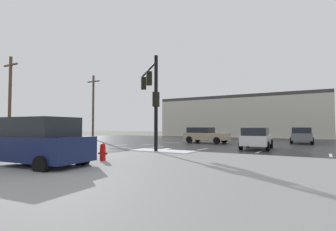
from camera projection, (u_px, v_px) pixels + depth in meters
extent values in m
plane|color=slate|center=(137.00, 146.00, 22.31)|extent=(120.00, 120.00, 0.00)
cube|color=#232326|center=(137.00, 146.00, 22.31)|extent=(44.00, 44.00, 0.02)
cube|color=gray|center=(240.00, 198.00, 5.89)|extent=(18.00, 18.00, 0.14)
cube|color=white|center=(163.00, 151.00, 16.33)|extent=(4.00, 1.60, 0.06)
cube|color=silver|center=(21.00, 158.00, 13.71)|extent=(2.00, 0.15, 0.01)
cube|color=silver|center=(82.00, 152.00, 17.15)|extent=(2.00, 0.15, 0.01)
cube|color=silver|center=(122.00, 148.00, 20.59)|extent=(2.00, 0.15, 0.01)
cube|color=silver|center=(151.00, 145.00, 24.03)|extent=(2.00, 0.15, 0.01)
cube|color=silver|center=(172.00, 142.00, 27.47)|extent=(2.00, 0.15, 0.01)
cube|color=silver|center=(189.00, 141.00, 30.91)|extent=(2.00, 0.15, 0.01)
cube|color=silver|center=(202.00, 139.00, 34.35)|extent=(2.00, 0.15, 0.01)
cube|color=silver|center=(213.00, 138.00, 37.79)|extent=(2.00, 0.15, 0.01)
cube|color=silver|center=(17.00, 140.00, 31.46)|extent=(0.15, 2.00, 0.01)
cube|color=silver|center=(38.00, 141.00, 29.42)|extent=(0.15, 2.00, 0.01)
cube|color=silver|center=(61.00, 142.00, 27.39)|extent=(0.15, 2.00, 0.01)
cube|color=silver|center=(88.00, 144.00, 25.36)|extent=(0.15, 2.00, 0.01)
cube|color=silver|center=(119.00, 145.00, 23.32)|extent=(0.15, 2.00, 0.01)
cube|color=silver|center=(157.00, 147.00, 21.29)|extent=(0.15, 2.00, 0.01)
cube|color=silver|center=(203.00, 149.00, 19.26)|extent=(0.15, 2.00, 0.01)
cube|color=silver|center=(259.00, 152.00, 17.22)|extent=(0.15, 2.00, 0.01)
cube|color=silver|center=(331.00, 155.00, 15.19)|extent=(0.15, 2.00, 0.01)
cube|color=silver|center=(143.00, 152.00, 17.09)|extent=(0.45, 7.00, 0.01)
cylinder|color=black|center=(156.00, 104.00, 15.90)|extent=(0.22, 0.22, 5.89)
cylinder|color=black|center=(148.00, 70.00, 18.29)|extent=(3.52, 3.39, 0.14)
cube|color=black|center=(149.00, 78.00, 18.03)|extent=(0.45, 0.45, 0.95)
sphere|color=#19D833|center=(149.00, 75.00, 18.20)|extent=(0.20, 0.20, 0.20)
cube|color=black|center=(144.00, 83.00, 20.09)|extent=(0.45, 0.45, 0.95)
sphere|color=#19D833|center=(143.00, 80.00, 20.25)|extent=(0.20, 0.20, 0.20)
cube|color=black|center=(156.00, 99.00, 15.91)|extent=(0.28, 0.36, 0.90)
cylinder|color=red|center=(103.00, 154.00, 11.87)|extent=(0.26, 0.26, 0.60)
sphere|color=red|center=(103.00, 146.00, 11.89)|extent=(0.25, 0.25, 0.25)
cylinder|color=red|center=(100.00, 153.00, 11.97)|extent=(0.12, 0.11, 0.11)
cylinder|color=red|center=(106.00, 154.00, 11.78)|extent=(0.12, 0.11, 0.11)
cube|color=beige|center=(241.00, 118.00, 44.43)|extent=(26.60, 8.00, 6.20)
cube|color=#3F3D3A|center=(241.00, 99.00, 44.57)|extent=(26.60, 8.00, 0.50)
cube|color=tan|center=(207.00, 136.00, 26.84)|extent=(4.63, 2.15, 0.70)
cube|color=black|center=(201.00, 130.00, 27.25)|extent=(2.60, 1.85, 0.55)
cylinder|color=black|center=(224.00, 140.00, 26.68)|extent=(0.68, 0.27, 0.66)
cylinder|color=black|center=(217.00, 140.00, 25.21)|extent=(0.68, 0.27, 0.66)
cylinder|color=black|center=(198.00, 139.00, 28.44)|extent=(0.68, 0.27, 0.66)
cylinder|color=black|center=(189.00, 140.00, 26.97)|extent=(0.68, 0.27, 0.66)
sphere|color=white|center=(229.00, 136.00, 26.05)|extent=(0.18, 0.18, 0.18)
sphere|color=white|center=(225.00, 137.00, 25.11)|extent=(0.18, 0.18, 0.18)
cube|color=slate|center=(301.00, 136.00, 26.26)|extent=(2.11, 4.61, 0.70)
cube|color=black|center=(301.00, 130.00, 25.68)|extent=(1.82, 2.58, 0.55)
cylinder|color=black|center=(292.00, 139.00, 28.01)|extent=(0.27, 0.67, 0.66)
cylinder|color=black|center=(311.00, 139.00, 27.21)|extent=(0.27, 0.67, 0.66)
cylinder|color=black|center=(291.00, 140.00, 25.28)|extent=(0.27, 0.67, 0.66)
cylinder|color=black|center=(312.00, 141.00, 24.48)|extent=(0.27, 0.67, 0.66)
sphere|color=white|center=(295.00, 136.00, 28.48)|extent=(0.18, 0.18, 0.18)
sphere|color=white|center=(307.00, 136.00, 27.97)|extent=(0.18, 0.18, 0.18)
cube|color=white|center=(257.00, 140.00, 19.58)|extent=(2.18, 4.64, 0.70)
cube|color=black|center=(255.00, 132.00, 19.00)|extent=(1.86, 2.61, 0.55)
cylinder|color=black|center=(248.00, 143.00, 21.34)|extent=(0.28, 0.68, 0.66)
cylinder|color=black|center=(271.00, 144.00, 20.56)|extent=(0.28, 0.68, 0.66)
cylinder|color=black|center=(241.00, 145.00, 18.58)|extent=(0.28, 0.68, 0.66)
cylinder|color=black|center=(268.00, 146.00, 17.80)|extent=(0.28, 0.68, 0.66)
sphere|color=white|center=(253.00, 138.00, 21.82)|extent=(0.18, 0.18, 0.18)
sphere|color=white|center=(268.00, 139.00, 21.32)|extent=(0.18, 0.18, 0.18)
cube|color=#141E47|center=(34.00, 148.00, 10.59)|extent=(4.95, 2.36, 0.95)
cube|color=black|center=(35.00, 127.00, 10.63)|extent=(3.50, 2.08, 0.75)
cylinder|color=black|center=(29.00, 155.00, 12.15)|extent=(0.68, 0.28, 0.66)
cylinder|color=black|center=(41.00, 165.00, 8.99)|extent=(0.68, 0.28, 0.66)
cylinder|color=black|center=(82.00, 159.00, 10.74)|extent=(0.68, 0.28, 0.66)
sphere|color=white|center=(12.00, 145.00, 12.17)|extent=(0.18, 0.18, 0.18)
cylinder|color=brown|center=(10.00, 100.00, 24.88)|extent=(0.28, 0.28, 8.38)
cube|color=brown|center=(11.00, 65.00, 25.02)|extent=(2.20, 0.14, 0.14)
cylinder|color=brown|center=(93.00, 107.00, 35.46)|extent=(0.28, 0.28, 8.62)
cube|color=brown|center=(93.00, 81.00, 35.61)|extent=(2.20, 0.14, 0.14)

